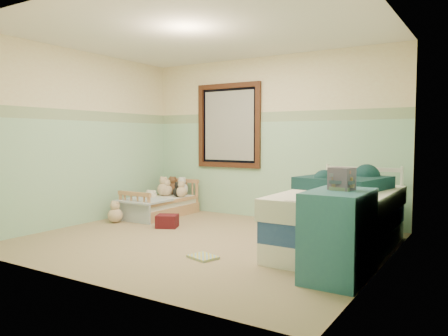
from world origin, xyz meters
The scene contains 31 objects.
floor centered at (0.00, 0.00, -0.01)m, with size 4.20×3.60×0.02m, color #8D734F.
ceiling centered at (0.00, 0.00, 2.51)m, with size 4.20×3.60×0.02m, color white.
wall_back centered at (0.00, 1.80, 1.25)m, with size 4.20×0.04×2.50m, color beige.
wall_front centered at (0.00, -1.80, 1.25)m, with size 4.20×0.04×2.50m, color beige.
wall_left centered at (-2.10, 0.00, 1.25)m, with size 0.04×3.60×2.50m, color beige.
wall_right centered at (2.10, 0.00, 1.25)m, with size 0.04×3.60×2.50m, color beige.
wainscot_mint centered at (0.00, 1.79, 0.75)m, with size 4.20×0.01×1.50m, color #96CBA8.
border_strip centered at (0.00, 1.79, 1.57)m, with size 4.20×0.01×0.15m, color #3D6C44.
window_frame centered at (-0.70, 1.76, 1.45)m, with size 1.16×0.06×1.36m, color #331A0B.
window_blinds centered at (-0.70, 1.77, 1.45)m, with size 0.92×0.01×1.12m, color #B1B1AE.
toddler_bed_frame centered at (-1.54, 1.05, 0.08)m, with size 0.63×1.26×0.16m, color #A7714C.
toddler_mattress centered at (-1.54, 1.05, 0.22)m, with size 0.58×1.21×0.12m, color white.
patchwork_quilt centered at (-1.54, 0.66, 0.30)m, with size 0.68×0.63×0.03m, color #678BD0.
plush_bed_brown centered at (-1.69, 1.55, 0.39)m, with size 0.21×0.21×0.21m, color brown.
plush_bed_white centered at (-1.49, 1.55, 0.39)m, with size 0.21×0.21×0.21m, color silver.
plush_bed_tan centered at (-1.64, 1.33, 0.37)m, with size 0.19×0.19×0.19m, color beige.
plush_bed_dark centered at (-1.41, 1.33, 0.36)m, with size 0.17×0.17×0.17m, color black.
plush_floor_cream centered at (-1.63, 0.92, 0.14)m, with size 0.29×0.29×0.29m, color beige.
plush_floor_tan centered at (-1.74, 0.25, 0.11)m, with size 0.22×0.22×0.22m, color beige.
twin_bed_frame centered at (1.55, 0.45, 0.11)m, with size 1.01×2.02×0.22m, color white.
twin_boxspring centered at (1.55, 0.45, 0.33)m, with size 1.01×2.02×0.22m, color navy.
twin_mattress centered at (1.55, 0.45, 0.55)m, with size 1.05×2.06×0.22m, color white.
teal_blanket centered at (1.50, 0.75, 0.73)m, with size 0.86×0.91×0.14m, color #0C282E.
dresser centered at (1.84, -0.52, 0.39)m, with size 0.49×0.79×0.79m, color #2F627B.
book_stack centered at (1.84, -0.47, 0.89)m, with size 0.20×0.16×0.20m, color brown.
red_pillow centered at (-0.87, 0.39, 0.09)m, with size 0.28×0.25×0.18m, color maroon.
floor_book centered at (0.45, -0.63, 0.01)m, with size 0.29×0.22×0.03m, color gold.
extra_plush_0 centered at (-1.34, 1.34, 0.37)m, with size 0.18×0.18×0.18m, color beige.
extra_plush_1 centered at (-1.69, 1.33, 0.38)m, with size 0.19×0.19×0.19m, color beige.
extra_plush_2 centered at (-1.70, 1.31, 0.39)m, with size 0.22×0.22×0.22m, color beige.
extra_plush_3 centered at (-1.49, 1.55, 0.36)m, with size 0.16×0.16×0.16m, color beige.
Camera 1 is at (3.00, -4.30, 1.26)m, focal length 34.99 mm.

